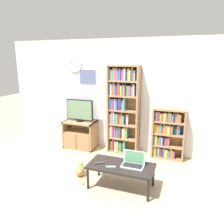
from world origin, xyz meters
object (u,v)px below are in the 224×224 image
Objects in this scene: tv_stand at (80,134)px; cat at (80,170)px; remote_near_laptop at (99,163)px; bookshelf_tall at (122,109)px; bookshelf_short at (167,134)px; coffee_table at (121,167)px; television at (80,110)px; laptop at (133,162)px; remote_far_from_laptop at (111,167)px.

cat is (0.63, -1.20, -0.23)m from tv_stand.
remote_near_laptop is 0.60m from cat.
bookshelf_tall reaches higher than bookshelf_short.
bookshelf_short reaches higher than coffee_table.
television is 2.16m from laptop.
coffee_table is at bearing -63.13° from remote_far_from_laptop.
tv_stand reaches higher than remote_near_laptop.
laptop is 2.24× the size of remote_far_from_laptop.
bookshelf_tall is at bearing 114.91° from laptop.
bookshelf_short reaches higher than tv_stand.
bookshelf_tall is 1.14m from bookshelf_short.
television is 1.61m from cat.
remote_near_laptop is at bearing -41.65° from cat.
television is 4.12× the size of remote_far_from_laptop.
bookshelf_short is 7.19× the size of remote_near_laptop.
coffee_table is at bearing -41.70° from tv_stand.
bookshelf_tall is 1.82× the size of coffee_table.
bookshelf_short is 3.03× the size of laptop.
tv_stand is at bearing 143.17° from laptop.
bookshelf_tall is 12.96× the size of remote_near_laptop.
bookshelf_short is (1.03, 0.02, -0.47)m from bookshelf_tall.
television is at bearing -176.82° from remote_near_laptop.
tv_stand is at bearing 96.35° from cat.
television is at bearing 142.63° from laptop.
coffee_table is (1.47, -1.31, 0.03)m from tv_stand.
coffee_table is at bearing -112.19° from bookshelf_short.
remote_near_laptop reaches higher than cat.
remote_near_laptop is (-0.96, -1.52, -0.14)m from bookshelf_short.
tv_stand is at bearing -92.74° from television.
remote_near_laptop is at bearing 56.08° from remote_far_from_laptop.
television is 4.37× the size of remote_near_laptop.
television reaches higher than cat.
bookshelf_tall is 1.64m from coffee_table.
television is 0.62× the size of coffee_table.
remote_far_from_laptop is (-0.72, -1.58, -0.14)m from bookshelf_short.
remote_near_laptop is (0.08, -1.50, -0.61)m from bookshelf_tall.
remote_far_from_laptop is at bearing -47.64° from television.
bookshelf_tall is (1.03, 0.12, 0.70)m from tv_stand.
television reaches higher than tv_stand.
tv_stand is 2.09m from laptop.
bookshelf_short is 6.78× the size of remote_far_from_laptop.
coffee_table is 7.10× the size of remote_near_laptop.
television is at bearing -176.84° from bookshelf_short.
remote_far_from_laptop is 0.40× the size of cat.
coffee_table is at bearing -28.67° from cat.
tv_stand is 1.38m from cat.
tv_stand reaches higher than laptop.
bookshelf_tall is 12.22× the size of remote_far_from_laptop.
bookshelf_short is at bearing 0.87° from bookshelf_tall.
cat is at bearing 177.14° from laptop.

